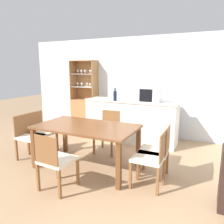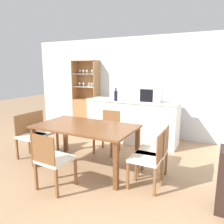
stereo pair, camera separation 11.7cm
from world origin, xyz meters
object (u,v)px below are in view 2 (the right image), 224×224
(dining_table, at_px, (85,130))
(dining_chair_head_near, at_px, (53,160))
(display_cabinet, at_px, (87,109))
(dining_chair_side_right_far, at_px, (155,151))
(wine_bottle, at_px, (116,96))
(dining_chair_side_left_far, at_px, (41,132))
(dining_chair_side_left_near, at_px, (30,135))
(dining_chair_head_far, at_px, (108,131))
(microwave, at_px, (152,95))
(dining_chair_side_right_near, at_px, (149,158))

(dining_table, height_order, dining_chair_head_near, dining_chair_head_near)
(display_cabinet, relative_size, dining_chair_side_right_far, 2.28)
(display_cabinet, relative_size, wine_bottle, 6.53)
(display_cabinet, xyz_separation_m, dining_chair_side_left_far, (0.23, -2.04, -0.13))
(display_cabinet, bearing_deg, dining_chair_side_left_near, -84.49)
(dining_chair_side_right_far, height_order, dining_chair_head_far, same)
(dining_chair_side_right_far, height_order, wine_bottle, wine_bottle)
(dining_table, height_order, wine_bottle, wine_bottle)
(dining_chair_side_left_near, height_order, dining_chair_side_left_far, same)
(dining_chair_side_right_far, relative_size, dining_chair_side_left_far, 1.00)
(microwave, bearing_deg, dining_chair_side_right_near, -73.43)
(dining_chair_head_far, distance_m, wine_bottle, 0.93)
(dining_chair_head_far, xyz_separation_m, dining_chair_side_left_far, (-1.21, -0.68, 0.00))
(dining_table, distance_m, microwave, 1.88)
(dining_chair_head_far, bearing_deg, dining_chair_side_left_near, 37.20)
(dining_chair_side_left_near, xyz_separation_m, dining_chair_side_right_near, (2.42, 0.00, 0.00))
(microwave, bearing_deg, dining_chair_side_left_far, -140.74)
(dining_chair_side_left_far, relative_size, dining_chair_side_right_near, 1.00)
(dining_table, distance_m, dining_chair_side_right_far, 1.24)
(dining_chair_side_right_near, relative_size, microwave, 1.88)
(microwave, relative_size, wine_bottle, 1.53)
(dining_table, xyz_separation_m, dining_chair_side_right_far, (1.21, 0.15, -0.23))
(dining_chair_head_near, bearing_deg, dining_chair_side_right_far, 41.96)
(dining_chair_head_near, relative_size, dining_chair_head_far, 1.00)
(dining_chair_head_near, height_order, dining_chair_side_left_near, same)
(display_cabinet, height_order, microwave, display_cabinet)
(dining_chair_side_left_near, distance_m, dining_chair_side_right_near, 2.42)
(dining_chair_side_right_far, bearing_deg, dining_chair_side_left_near, 93.18)
(dining_table, relative_size, dining_chair_head_near, 2.03)
(dining_chair_head_near, xyz_separation_m, microwave, (0.67, 2.52, 0.71))
(dining_chair_side_left_far, bearing_deg, dining_chair_head_near, 54.91)
(dining_chair_side_right_near, bearing_deg, dining_chair_side_left_near, 89.90)
(dining_chair_head_far, bearing_deg, display_cabinet, -45.23)
(dining_chair_head_far, distance_m, dining_chair_side_left_far, 1.39)
(dining_chair_head_near, height_order, dining_chair_side_left_far, same)
(dining_chair_head_near, bearing_deg, dining_chair_head_far, 92.85)
(dining_chair_head_near, xyz_separation_m, dining_chair_side_right_near, (1.21, 0.68, 0.00))
(display_cabinet, bearing_deg, dining_chair_side_left_far, -83.67)
(display_cabinet, xyz_separation_m, dining_chair_side_left_near, (0.23, -2.34, -0.13))
(display_cabinet, xyz_separation_m, dining_chair_head_near, (1.44, -3.02, -0.13))
(dining_table, relative_size, dining_chair_side_left_far, 2.03)
(dining_table, bearing_deg, display_cabinet, 123.30)
(dining_chair_side_right_near, xyz_separation_m, wine_bottle, (-1.34, 1.61, 0.67))
(dining_chair_head_near, height_order, wine_bottle, wine_bottle)
(dining_chair_side_right_near, bearing_deg, dining_chair_head_near, 119.30)
(dining_chair_side_right_far, bearing_deg, dining_table, 93.25)
(display_cabinet, distance_m, wine_bottle, 1.59)
(wine_bottle, bearing_deg, dining_chair_head_near, -86.95)
(display_cabinet, relative_size, dining_table, 1.12)
(dining_chair_head_far, bearing_deg, dining_table, 88.21)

